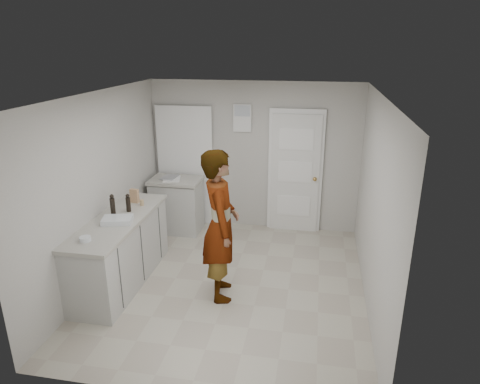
% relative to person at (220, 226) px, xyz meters
% --- Properties ---
extents(ground, '(4.00, 4.00, 0.00)m').
position_rel_person_xyz_m(ground, '(0.07, 0.25, -0.96)').
color(ground, '#B1A694').
rests_on(ground, ground).
extents(room_shell, '(4.00, 4.00, 4.00)m').
position_rel_person_xyz_m(room_shell, '(-0.10, 2.20, 0.07)').
color(room_shell, beige).
rests_on(room_shell, ground).
extents(main_counter, '(0.64, 1.96, 0.93)m').
position_rel_person_xyz_m(main_counter, '(-1.38, 0.05, -0.53)').
color(main_counter, beige).
rests_on(main_counter, ground).
extents(side_counter, '(0.84, 0.61, 0.93)m').
position_rel_person_xyz_m(side_counter, '(-1.18, 1.80, -0.53)').
color(side_counter, beige).
rests_on(side_counter, ground).
extents(person, '(0.63, 0.80, 1.92)m').
position_rel_person_xyz_m(person, '(0.00, 0.00, 0.00)').
color(person, silver).
rests_on(person, ground).
extents(cake_mix_box, '(0.13, 0.07, 0.20)m').
position_rel_person_xyz_m(cake_mix_box, '(-1.39, 0.64, 0.07)').
color(cake_mix_box, '#AA7C55').
rests_on(cake_mix_box, main_counter).
extents(spice_jar, '(0.05, 0.05, 0.08)m').
position_rel_person_xyz_m(spice_jar, '(-1.25, 0.55, 0.01)').
color(spice_jar, tan).
rests_on(spice_jar, main_counter).
extents(oil_cruet_a, '(0.06, 0.06, 0.25)m').
position_rel_person_xyz_m(oil_cruet_a, '(-1.33, 0.31, 0.09)').
color(oil_cruet_a, black).
rests_on(oil_cruet_a, main_counter).
extents(oil_cruet_b, '(0.07, 0.07, 0.29)m').
position_rel_person_xyz_m(oil_cruet_b, '(-1.47, 0.14, 0.11)').
color(oil_cruet_b, black).
rests_on(oil_cruet_b, main_counter).
extents(baking_dish, '(0.42, 0.34, 0.06)m').
position_rel_person_xyz_m(baking_dish, '(-1.32, -0.06, -0.00)').
color(baking_dish, silver).
rests_on(baking_dish, main_counter).
extents(egg_bowl, '(0.13, 0.13, 0.05)m').
position_rel_person_xyz_m(egg_bowl, '(-1.44, -0.63, -0.01)').
color(egg_bowl, silver).
rests_on(egg_bowl, main_counter).
extents(papers, '(0.35, 0.41, 0.01)m').
position_rel_person_xyz_m(papers, '(-1.24, 1.78, -0.03)').
color(papers, white).
rests_on(papers, side_counter).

